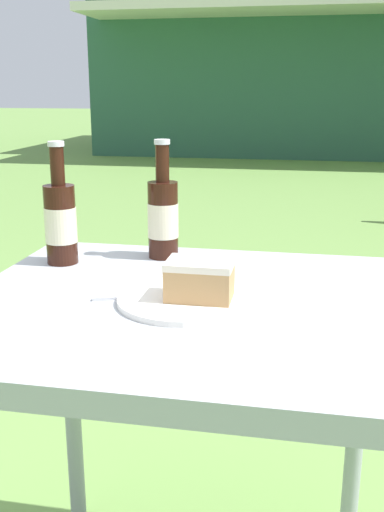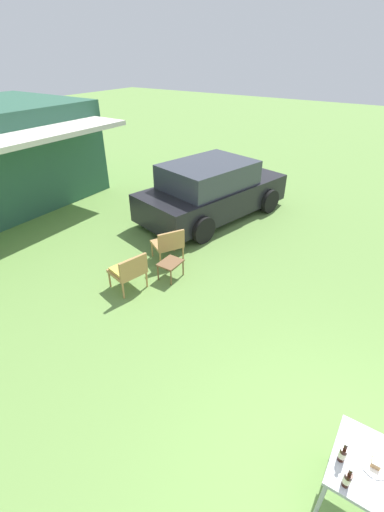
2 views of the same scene
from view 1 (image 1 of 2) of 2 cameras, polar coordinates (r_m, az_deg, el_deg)
cabin_building at (r=11.63m, az=15.09°, el=16.43°), size 8.51×5.36×2.65m
patio_table at (r=1.07m, az=-1.02°, el=-8.53°), size 0.77×0.68×0.75m
cake_on_plate at (r=1.01m, az=-0.02°, el=-3.18°), size 0.23×0.23×0.08m
cola_bottle_near at (r=1.27m, az=-2.78°, el=3.83°), size 0.07×0.07×0.25m
cola_bottle_far at (r=1.26m, az=-12.41°, el=3.34°), size 0.07×0.07×0.25m
fork at (r=1.05m, az=-4.62°, el=-3.87°), size 0.17×0.07×0.01m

